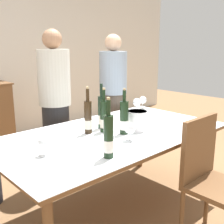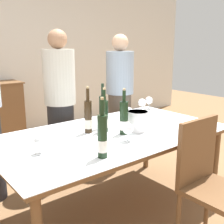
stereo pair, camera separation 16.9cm
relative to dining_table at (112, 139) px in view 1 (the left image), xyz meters
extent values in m
plane|color=olive|center=(0.00, 0.00, -0.67)|extent=(12.00, 12.00, 0.00)
cylinder|color=brown|center=(0.90, -0.45, -0.33)|extent=(0.06, 0.06, 0.69)
cylinder|color=brown|center=(0.90, 0.45, -0.33)|extent=(0.06, 0.06, 0.69)
cube|color=brown|center=(0.00, 0.00, 0.03)|extent=(1.96, 1.07, 0.04)
cube|color=white|center=(0.00, 0.00, 0.05)|extent=(1.99, 1.10, 0.01)
cylinder|color=white|center=(0.21, -0.09, 0.14)|extent=(0.17, 0.17, 0.17)
cylinder|color=white|center=(0.21, -0.09, 0.22)|extent=(0.18, 0.18, 0.01)
cylinder|color=black|center=(0.05, -0.09, 0.20)|extent=(0.07, 0.07, 0.28)
cylinder|color=white|center=(0.05, -0.09, 0.13)|extent=(0.07, 0.07, 0.08)
cylinder|color=black|center=(0.05, -0.09, 0.38)|extent=(0.03, 0.03, 0.09)
cylinder|color=tan|center=(0.05, -0.09, 0.43)|extent=(0.02, 0.02, 0.02)
cylinder|color=#332314|center=(-0.15, 0.13, 0.19)|extent=(0.06, 0.06, 0.27)
cylinder|color=silver|center=(-0.15, 0.13, 0.13)|extent=(0.06, 0.06, 0.08)
cylinder|color=#332314|center=(-0.15, 0.13, 0.38)|extent=(0.03, 0.03, 0.10)
cylinder|color=tan|center=(-0.15, 0.13, 0.44)|extent=(0.02, 0.02, 0.02)
cylinder|color=black|center=(-0.03, 0.07, 0.19)|extent=(0.07, 0.07, 0.27)
cylinder|color=silver|center=(-0.03, 0.07, 0.13)|extent=(0.07, 0.07, 0.08)
cylinder|color=black|center=(-0.03, 0.07, 0.37)|extent=(0.03, 0.03, 0.09)
cylinder|color=tan|center=(-0.03, 0.07, 0.43)|extent=(0.02, 0.02, 0.02)
cylinder|color=black|center=(-0.38, -0.38, 0.20)|extent=(0.07, 0.07, 0.29)
cylinder|color=white|center=(-0.38, -0.38, 0.14)|extent=(0.07, 0.07, 0.08)
cylinder|color=black|center=(-0.38, -0.38, 0.39)|extent=(0.03, 0.03, 0.10)
cylinder|color=tan|center=(-0.38, -0.38, 0.45)|extent=(0.02, 0.02, 0.02)
cylinder|color=#1E3323|center=(0.03, 0.16, 0.20)|extent=(0.06, 0.06, 0.29)
cylinder|color=silver|center=(0.03, 0.16, 0.14)|extent=(0.06, 0.06, 0.08)
cylinder|color=#1E3323|center=(0.03, 0.16, 0.40)|extent=(0.02, 0.02, 0.11)
cylinder|color=white|center=(-0.68, -0.06, 0.06)|extent=(0.08, 0.08, 0.00)
cylinder|color=white|center=(-0.68, -0.06, 0.09)|extent=(0.01, 0.01, 0.06)
sphere|color=white|center=(-0.68, -0.06, 0.15)|extent=(0.07, 0.07, 0.07)
cylinder|color=white|center=(0.90, 0.43, 0.06)|extent=(0.07, 0.07, 0.00)
cylinder|color=white|center=(0.90, 0.43, 0.10)|extent=(0.01, 0.01, 0.07)
sphere|color=white|center=(0.90, 0.43, 0.16)|extent=(0.09, 0.09, 0.09)
cylinder|color=white|center=(-0.04, -0.24, 0.06)|extent=(0.06, 0.06, 0.00)
cylinder|color=white|center=(-0.04, -0.24, 0.10)|extent=(0.01, 0.01, 0.06)
sphere|color=white|center=(-0.04, -0.24, 0.16)|extent=(0.09, 0.09, 0.09)
cylinder|color=white|center=(0.39, 0.22, 0.06)|extent=(0.07, 0.07, 0.00)
cylinder|color=white|center=(0.39, 0.22, 0.09)|extent=(0.01, 0.01, 0.06)
sphere|color=white|center=(0.39, 0.22, 0.15)|extent=(0.07, 0.07, 0.07)
cylinder|color=white|center=(0.71, 0.36, 0.06)|extent=(0.07, 0.07, 0.00)
cylinder|color=white|center=(0.71, 0.36, 0.10)|extent=(0.01, 0.01, 0.08)
sphere|color=white|center=(0.71, 0.36, 0.17)|extent=(0.09, 0.09, 0.09)
cylinder|color=brown|center=(0.07, -0.68, -0.45)|extent=(0.03, 0.03, 0.44)
cylinder|color=brown|center=(0.44, -0.68, -0.45)|extent=(0.03, 0.03, 0.44)
cube|color=brown|center=(0.25, -0.86, -0.21)|extent=(0.42, 0.42, 0.04)
cube|color=brown|center=(0.25, -0.67, 0.04)|extent=(0.42, 0.04, 0.47)
cylinder|color=#262628|center=(-0.04, 0.83, -0.25)|extent=(0.28, 0.28, 0.85)
cylinder|color=beige|center=(-0.04, 0.83, 0.46)|extent=(0.33, 0.33, 0.56)
sphere|color=#A37556|center=(-0.04, 0.83, 0.84)|extent=(0.20, 0.20, 0.20)
cylinder|color=#51473D|center=(0.75, 0.79, -0.23)|extent=(0.28, 0.28, 0.88)
cylinder|color=#8C9EB2|center=(0.75, 0.79, 0.46)|extent=(0.33, 0.33, 0.50)
sphere|color=#DBAD89|center=(0.75, 0.79, 0.81)|extent=(0.20, 0.20, 0.20)
camera|label=1|loc=(-1.56, -1.66, 0.78)|focal=45.00mm
camera|label=2|loc=(-1.43, -1.77, 0.78)|focal=45.00mm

